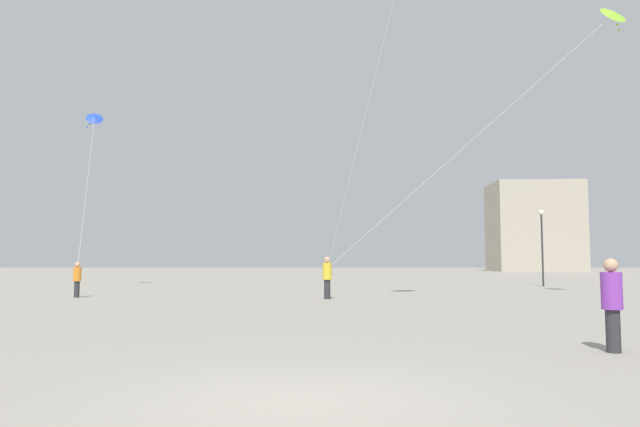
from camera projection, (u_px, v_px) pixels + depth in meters
The scene contains 8 objects.
ground_plane at pixel (297, 401), 7.06m from camera, with size 300.00×300.00×0.00m, color #9E9689.
person_in_purple at pixel (612, 301), 10.85m from camera, with size 0.37×0.37×1.69m.
person_in_orange at pixel (77, 278), 27.30m from camera, with size 0.35×0.35×1.61m.
person_in_yellow at pixel (327, 276), 26.18m from camera, with size 0.40×0.40×1.84m.
kite_lime_diamond at pixel (611, 16), 26.32m from camera, with size 13.33×1.25×11.70m.
kite_cobalt_diamond at pixel (94, 119), 38.26m from camera, with size 4.15×10.85×9.96m.
building_left_hall at pixel (534, 227), 100.48m from camera, with size 14.20×11.43×14.74m.
lamppost_east at pixel (542, 235), 39.49m from camera, with size 0.36×0.36×5.04m.
Camera 1 is at (0.36, -7.21, 1.64)m, focal length 33.69 mm.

